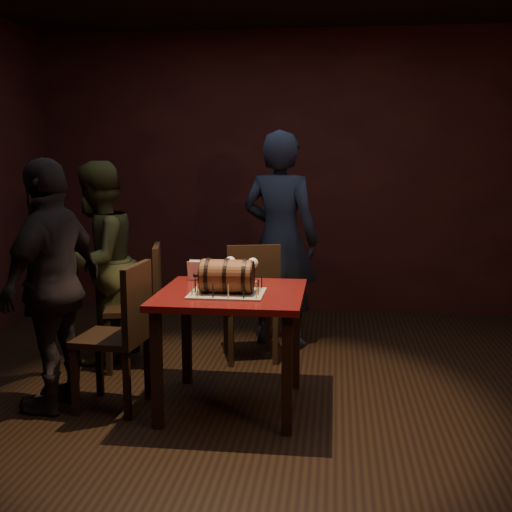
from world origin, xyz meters
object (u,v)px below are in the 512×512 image
object	(u,v)px
person_back	(280,240)
pint_of_ale	(215,272)
pub_table	(231,308)
chair_left_rear	(144,299)
wine_glass_right	(253,264)
barrel_cake	(227,276)
person_left_front	(53,286)
chair_left_front	(123,328)
person_left_rear	(98,262)
wine_glass_left	(205,265)
chair_back	(252,296)
wine_glass_mid	(230,263)

from	to	relation	value
person_back	pint_of_ale	bearing A→B (deg)	89.91
pub_table	chair_left_rear	size ratio (longest dim) A/B	0.97
wine_glass_right	barrel_cake	bearing A→B (deg)	-104.21
barrel_cake	person_left_front	distance (m)	1.09
pub_table	chair_left_front	distance (m)	0.69
pint_of_ale	person_left_front	distance (m)	1.02
person_left_front	pub_table	bearing A→B (deg)	108.22
person_back	person_left_front	distance (m)	1.99
chair_left_rear	person_left_rear	bearing A→B (deg)	162.81
wine_glass_left	wine_glass_right	distance (m)	0.32
chair_left_rear	chair_left_front	bearing A→B (deg)	-82.61
pub_table	chair_back	xyz separation A→B (m)	(0.01, 0.89, -0.12)
person_back	person_left_front	world-z (taller)	person_back
person_left_front	wine_glass_right	bearing A→B (deg)	122.35
wine_glass_right	person_left_rear	distance (m)	1.35
person_left_rear	person_left_front	bearing A→B (deg)	17.60
wine_glass_right	chair_left_rear	distance (m)	1.00
wine_glass_left	chair_back	bearing A→B (deg)	70.28
person_back	person_left_rear	bearing A→B (deg)	39.28
pub_table	wine_glass_right	distance (m)	0.41
wine_glass_right	chair_left_front	distance (m)	0.95
chair_back	person_left_rear	world-z (taller)	person_left_rear
pub_table	pint_of_ale	distance (m)	0.33
wine_glass_left	person_left_front	world-z (taller)	person_left_front
chair_left_front	pint_of_ale	bearing A→B (deg)	34.25
wine_glass_left	pint_of_ale	size ratio (longest dim) A/B	1.07
chair_back	person_back	world-z (taller)	person_back
chair_left_front	person_left_rear	xyz separation A→B (m)	(-0.50, 0.92, 0.25)
wine_glass_left	person_left_rear	world-z (taller)	person_left_rear
wine_glass_left	person_back	size ratio (longest dim) A/B	0.09
pub_table	person_back	world-z (taller)	person_back
chair_back	chair_left_front	size ratio (longest dim) A/B	1.00
chair_back	person_left_front	size ratio (longest dim) A/B	0.59
barrel_cake	chair_left_rear	distance (m)	1.13
wine_glass_right	chair_left_front	world-z (taller)	chair_left_front
chair_back	chair_left_front	world-z (taller)	same
wine_glass_right	pint_of_ale	size ratio (longest dim) A/B	1.07
person_back	pub_table	bearing A→B (deg)	98.59
wine_glass_mid	wine_glass_right	xyz separation A→B (m)	(0.16, -0.04, 0.00)
chair_left_rear	person_back	distance (m)	1.24
pub_table	pint_of_ale	size ratio (longest dim) A/B	6.00
wine_glass_right	chair_back	xyz separation A→B (m)	(-0.08, 0.56, -0.35)
chair_left_front	chair_left_rear	bearing A→B (deg)	97.39
wine_glass_mid	wine_glass_right	distance (m)	0.16
chair_left_rear	person_left_front	size ratio (longest dim) A/B	0.59
chair_left_front	person_back	xyz separation A→B (m)	(0.85, 1.50, 0.37)
chair_left_front	person_left_front	bearing A→B (deg)	-176.20
chair_back	barrel_cake	bearing A→B (deg)	-91.40
wine_glass_mid	person_left_front	size ratio (longest dim) A/B	0.10
chair_left_front	chair_back	bearing A→B (deg)	55.88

